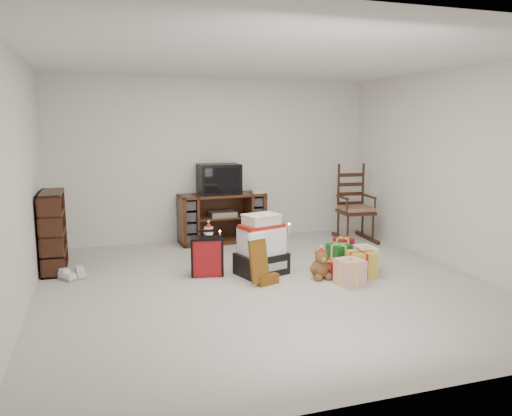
{
  "coord_description": "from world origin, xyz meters",
  "views": [
    {
      "loc": [
        -1.79,
        -5.15,
        1.8
      ],
      "look_at": [
        0.06,
        0.6,
        0.79
      ],
      "focal_mm": 35.0,
      "sensor_mm": 36.0,
      "label": 1
    }
  ],
  "objects_px": {
    "mrs_claus_figurine": "(209,246)",
    "teddy_bear": "(320,266)",
    "tv_stand": "(222,218)",
    "sneaker_pair": "(74,275)",
    "red_suitcase": "(207,256)",
    "gift_pile": "(261,249)",
    "gift_cluster": "(349,262)",
    "bookshelf": "(53,233)",
    "rocking_chair": "(354,213)",
    "santa_figurine": "(276,241)",
    "crt_television": "(219,179)"
  },
  "relations": [
    {
      "from": "tv_stand",
      "to": "mrs_claus_figurine",
      "type": "bearing_deg",
      "value": -114.99
    },
    {
      "from": "teddy_bear",
      "to": "mrs_claus_figurine",
      "type": "height_order",
      "value": "mrs_claus_figurine"
    },
    {
      "from": "teddy_bear",
      "to": "mrs_claus_figurine",
      "type": "bearing_deg",
      "value": 134.37
    },
    {
      "from": "sneaker_pair",
      "to": "gift_cluster",
      "type": "distance_m",
      "value": 3.31
    },
    {
      "from": "tv_stand",
      "to": "mrs_claus_figurine",
      "type": "xyz_separation_m",
      "value": [
        -0.45,
        -1.06,
        -0.17
      ]
    },
    {
      "from": "mrs_claus_figurine",
      "to": "tv_stand",
      "type": "bearing_deg",
      "value": 67.09
    },
    {
      "from": "gift_pile",
      "to": "tv_stand",
      "type": "bearing_deg",
      "value": 74.9
    },
    {
      "from": "tv_stand",
      "to": "gift_pile",
      "type": "height_order",
      "value": "tv_stand"
    },
    {
      "from": "teddy_bear",
      "to": "santa_figurine",
      "type": "xyz_separation_m",
      "value": [
        -0.19,
        1.03,
        0.09
      ]
    },
    {
      "from": "teddy_bear",
      "to": "gift_cluster",
      "type": "xyz_separation_m",
      "value": [
        0.43,
        0.1,
        -0.02
      ]
    },
    {
      "from": "gift_pile",
      "to": "red_suitcase",
      "type": "bearing_deg",
      "value": 152.1
    },
    {
      "from": "teddy_bear",
      "to": "tv_stand",
      "type": "bearing_deg",
      "value": 106.61
    },
    {
      "from": "gift_cluster",
      "to": "santa_figurine",
      "type": "bearing_deg",
      "value": 123.69
    },
    {
      "from": "mrs_claus_figurine",
      "to": "sneaker_pair",
      "type": "relative_size",
      "value": 1.56
    },
    {
      "from": "teddy_bear",
      "to": "gift_cluster",
      "type": "relative_size",
      "value": 0.32
    },
    {
      "from": "bookshelf",
      "to": "crt_television",
      "type": "xyz_separation_m",
      "value": [
        2.33,
        0.86,
        0.51
      ]
    },
    {
      "from": "mrs_claus_figurine",
      "to": "crt_television",
      "type": "xyz_separation_m",
      "value": [
        0.41,
        1.08,
        0.78
      ]
    },
    {
      "from": "mrs_claus_figurine",
      "to": "red_suitcase",
      "type": "bearing_deg",
      "value": -104.53
    },
    {
      "from": "bookshelf",
      "to": "gift_pile",
      "type": "xyz_separation_m",
      "value": [
        2.41,
        -0.95,
        -0.16
      ]
    },
    {
      "from": "rocking_chair",
      "to": "gift_pile",
      "type": "relative_size",
      "value": 1.72
    },
    {
      "from": "santa_figurine",
      "to": "bookshelf",
      "type": "bearing_deg",
      "value": 173.59
    },
    {
      "from": "gift_pile",
      "to": "sneaker_pair",
      "type": "bearing_deg",
      "value": 150.71
    },
    {
      "from": "sneaker_pair",
      "to": "crt_television",
      "type": "distance_m",
      "value": 2.65
    },
    {
      "from": "tv_stand",
      "to": "gift_pile",
      "type": "relative_size",
      "value": 1.85
    },
    {
      "from": "gift_pile",
      "to": "red_suitcase",
      "type": "relative_size",
      "value": 1.31
    },
    {
      "from": "bookshelf",
      "to": "crt_television",
      "type": "height_order",
      "value": "crt_television"
    },
    {
      "from": "rocking_chair",
      "to": "gift_pile",
      "type": "xyz_separation_m",
      "value": [
        -1.99,
        -1.34,
        -0.11
      ]
    },
    {
      "from": "mrs_claus_figurine",
      "to": "sneaker_pair",
      "type": "bearing_deg",
      "value": -172.0
    },
    {
      "from": "rocking_chair",
      "to": "gift_cluster",
      "type": "xyz_separation_m",
      "value": [
        -0.95,
        -1.63,
        -0.29
      ]
    },
    {
      "from": "bookshelf",
      "to": "rocking_chair",
      "type": "bearing_deg",
      "value": 4.99
    },
    {
      "from": "tv_stand",
      "to": "teddy_bear",
      "type": "xyz_separation_m",
      "value": [
        0.65,
        -2.18,
        -0.23
      ]
    },
    {
      "from": "sneaker_pair",
      "to": "red_suitcase",
      "type": "bearing_deg",
      "value": -37.5
    },
    {
      "from": "gift_pile",
      "to": "sneaker_pair",
      "type": "height_order",
      "value": "gift_pile"
    },
    {
      "from": "teddy_bear",
      "to": "gift_cluster",
      "type": "height_order",
      "value": "teddy_bear"
    },
    {
      "from": "rocking_chair",
      "to": "crt_television",
      "type": "relative_size",
      "value": 1.99
    },
    {
      "from": "sneaker_pair",
      "to": "gift_cluster",
      "type": "relative_size",
      "value": 0.32
    },
    {
      "from": "bookshelf",
      "to": "sneaker_pair",
      "type": "height_order",
      "value": "bookshelf"
    },
    {
      "from": "red_suitcase",
      "to": "teddy_bear",
      "type": "relative_size",
      "value": 1.62
    },
    {
      "from": "rocking_chair",
      "to": "santa_figurine",
      "type": "relative_size",
      "value": 2.0
    },
    {
      "from": "sneaker_pair",
      "to": "gift_cluster",
      "type": "bearing_deg",
      "value": -37.93
    },
    {
      "from": "bookshelf",
      "to": "teddy_bear",
      "type": "relative_size",
      "value": 2.9
    },
    {
      "from": "santa_figurine",
      "to": "crt_television",
      "type": "bearing_deg",
      "value": 113.1
    },
    {
      "from": "rocking_chair",
      "to": "red_suitcase",
      "type": "bearing_deg",
      "value": -150.51
    },
    {
      "from": "rocking_chair",
      "to": "santa_figurine",
      "type": "distance_m",
      "value": 1.73
    },
    {
      "from": "mrs_claus_figurine",
      "to": "sneaker_pair",
      "type": "distance_m",
      "value": 1.71
    },
    {
      "from": "gift_pile",
      "to": "mrs_claus_figurine",
      "type": "relative_size",
      "value": 1.33
    },
    {
      "from": "bookshelf",
      "to": "gift_pile",
      "type": "relative_size",
      "value": 1.37
    },
    {
      "from": "bookshelf",
      "to": "red_suitcase",
      "type": "distance_m",
      "value": 1.96
    },
    {
      "from": "mrs_claus_figurine",
      "to": "teddy_bear",
      "type": "bearing_deg",
      "value": -45.63
    },
    {
      "from": "sneaker_pair",
      "to": "rocking_chair",
      "type": "bearing_deg",
      "value": -12.71
    }
  ]
}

